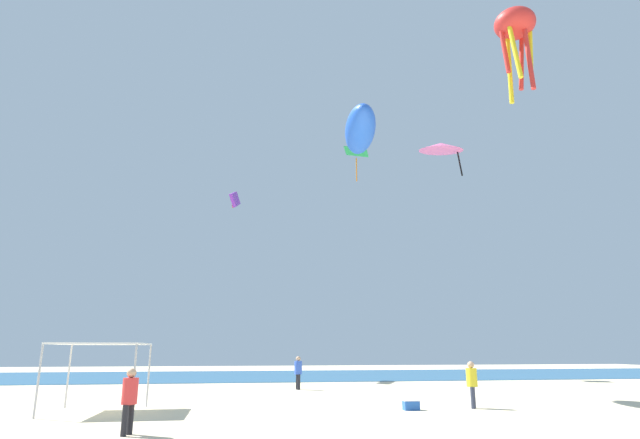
{
  "coord_description": "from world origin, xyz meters",
  "views": [
    {
      "loc": [
        -2.64,
        -17.04,
        2.14
      ],
      "look_at": [
        2.57,
        13.97,
        10.13
      ],
      "focal_mm": 28.76,
      "sensor_mm": 36.0,
      "label": 1
    }
  ],
  "objects": [
    {
      "name": "kite_delta_pink",
      "position": [
        11.11,
        14.22,
        15.75
      ],
      "size": [
        3.05,
        3.1,
        2.65
      ],
      "rotation": [
        0.0,
        0.0,
        3.15
      ],
      "color": "pink"
    },
    {
      "name": "canopy_tent",
      "position": [
        -7.28,
        3.13,
        2.26
      ],
      "size": [
        3.03,
        3.26,
        2.37
      ],
      "color": "#B2B2B7",
      "rests_on": "ground"
    },
    {
      "name": "kite_octopus_red",
      "position": [
        12.37,
        6.03,
        19.67
      ],
      "size": [
        2.73,
        2.73,
        5.32
      ],
      "rotation": [
        0.0,
        0.0,
        2.9
      ],
      "color": "red"
    },
    {
      "name": "kite_diamond_green",
      "position": [
        7.82,
        25.38,
        19.42
      ],
      "size": [
        2.64,
        2.65,
        3.03
      ],
      "rotation": [
        0.0,
        0.0,
        4.37
      ],
      "color": "green"
    },
    {
      "name": "person_leftmost",
      "position": [
        1.06,
        12.3,
        1.04
      ],
      "size": [
        0.42,
        0.47,
        1.78
      ],
      "rotation": [
        0.0,
        0.0,
        1.73
      ],
      "color": "black",
      "rests_on": "ground"
    },
    {
      "name": "person_near_tent",
      "position": [
        -5.21,
        -2.32,
        0.98
      ],
      "size": [
        0.4,
        0.43,
        1.66
      ],
      "rotation": [
        0.0,
        0.0,
        1.23
      ],
      "color": "black",
      "rests_on": "ground"
    },
    {
      "name": "kite_parafoil_purple",
      "position": [
        -2.85,
        24.08,
        14.14
      ],
      "size": [
        0.97,
        3.75,
        2.3
      ],
      "rotation": [
        0.0,
        0.0,
        4.6
      ],
      "color": "purple"
    },
    {
      "name": "person_central",
      "position": [
        6.41,
        2.04,
        1.0
      ],
      "size": [
        0.4,
        0.41,
        1.7
      ],
      "rotation": [
        0.0,
        0.0,
        1.05
      ],
      "color": "#33384C",
      "rests_on": "ground"
    },
    {
      "name": "cooler_box",
      "position": [
        3.9,
        1.88,
        0.18
      ],
      "size": [
        0.57,
        0.37,
        0.35
      ],
      "color": "blue",
      "rests_on": "ground"
    },
    {
      "name": "kite_inflatable_blue",
      "position": [
        3.65,
        7.5,
        13.47
      ],
      "size": [
        2.74,
        5.67,
        2.11
      ],
      "rotation": [
        0.0,
        0.0,
        1.4
      ],
      "color": "blue"
    },
    {
      "name": "ground",
      "position": [
        0.0,
        0.0,
        -0.05
      ],
      "size": [
        110.0,
        110.0,
        0.1
      ],
      "primitive_type": "cube",
      "color": "beige"
    },
    {
      "name": "ocean_strip",
      "position": [
        0.0,
        28.16,
        0.01
      ],
      "size": [
        110.0,
        19.3,
        0.03
      ],
      "primitive_type": "cube",
      "color": "#28608C",
      "rests_on": "ground"
    }
  ]
}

